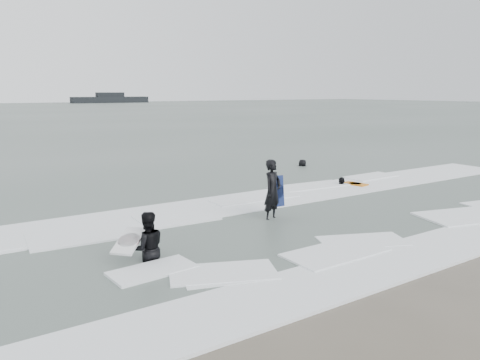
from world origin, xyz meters
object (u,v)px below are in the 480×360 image
surfer_centre (272,220)px  surfer_right_near (341,187)px  surfer_wading (148,262)px  surfer_right_far (302,167)px  vessel_horizon (110,99)px

surfer_centre → surfer_right_near: size_ratio=1.22×
surfer_wading → surfer_right_near: bearing=-150.1°
surfer_right_far → vessel_horizon: vessel_horizon is taller
surfer_wading → vessel_horizon: size_ratio=0.07×
surfer_right_near → surfer_right_far: size_ratio=1.01×
surfer_centre → vessel_horizon: size_ratio=0.08×
surfer_right_far → surfer_right_near: bearing=44.9°
surfer_centre → surfer_wading: (-4.51, -1.26, 0.00)m
surfer_right_near → vessel_horizon: 144.96m
surfer_right_near → vessel_horizon: vessel_horizon is taller
surfer_wading → surfer_right_far: (11.94, 8.60, 0.00)m
surfer_centre → vessel_horizon: vessel_horizon is taller
surfer_centre → vessel_horizon: bearing=53.8°
surfer_right_near → vessel_horizon: bearing=-146.2°
surfer_centre → surfer_right_near: bearing=4.6°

